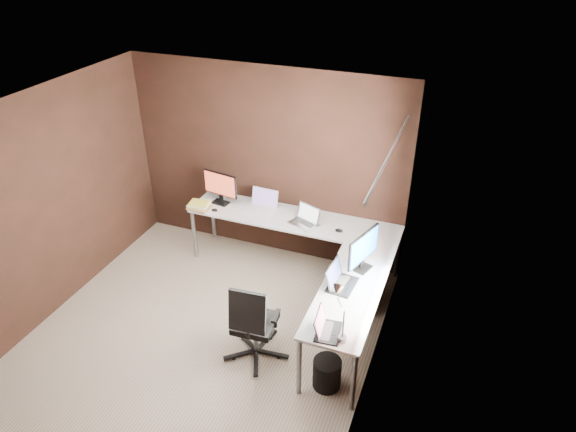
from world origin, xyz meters
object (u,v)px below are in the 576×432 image
(laptop_silver, at_px, (305,220))
(laptop_black_small, at_px, (325,328))
(drawer_pedestal, at_px, (359,279))
(monitor_left, at_px, (220,186))
(monitor_right, at_px, (363,249))
(laptop_black_big, at_px, (339,280))
(laptop_white, at_px, (263,204))
(book_stack, at_px, (199,205))
(desk_lamp, at_px, (339,306))
(wastebasket, at_px, (327,373))
(office_chair, at_px, (254,335))

(laptop_silver, relative_size, laptop_black_small, 1.20)
(laptop_black_small, bearing_deg, drawer_pedestal, -5.92)
(monitor_left, bearing_deg, monitor_right, -10.81)
(laptop_black_big, height_order, laptop_black_small, laptop_black_big)
(laptop_white, height_order, book_stack, laptop_white)
(laptop_white, height_order, laptop_black_big, same)
(laptop_black_big, height_order, book_stack, laptop_black_big)
(desk_lamp, relative_size, wastebasket, 1.68)
(laptop_black_big, height_order, desk_lamp, desk_lamp)
(laptop_silver, height_order, desk_lamp, desk_lamp)
(monitor_right, distance_m, book_stack, 2.31)
(book_stack, bearing_deg, wastebasket, -34.84)
(monitor_right, distance_m, laptop_silver, 1.10)
(laptop_white, bearing_deg, drawer_pedestal, -14.26)
(laptop_black_small, relative_size, office_chair, 0.35)
(drawer_pedestal, xyz_separation_m, laptop_black_big, (-0.06, -0.72, 0.48))
(drawer_pedestal, distance_m, desk_lamp, 1.61)
(drawer_pedestal, xyz_separation_m, desk_lamp, (0.12, -1.42, 0.76))
(laptop_silver, relative_size, book_stack, 1.41)
(laptop_silver, relative_size, wastebasket, 1.26)
(monitor_right, distance_m, laptop_black_big, 0.43)
(laptop_black_big, distance_m, desk_lamp, 0.77)
(monitor_right, bearing_deg, desk_lamp, -159.98)
(wastebasket, bearing_deg, office_chair, 172.23)
(monitor_left, bearing_deg, laptop_black_big, -20.79)
(monitor_left, xyz_separation_m, book_stack, (-0.20, -0.23, -0.20))
(laptop_black_big, relative_size, desk_lamp, 0.71)
(laptop_white, relative_size, wastebasket, 1.18)
(book_stack, bearing_deg, drawer_pedestal, -3.98)
(laptop_white, distance_m, laptop_silver, 0.65)
(laptop_black_big, bearing_deg, desk_lamp, -161.07)
(drawer_pedestal, distance_m, laptop_silver, 0.95)
(desk_lamp, bearing_deg, book_stack, 148.36)
(laptop_white, relative_size, laptop_black_small, 1.12)
(laptop_white, bearing_deg, laptop_black_big, -37.75)
(monitor_right, xyz_separation_m, laptop_white, (-1.49, 0.81, -0.20))
(laptop_white, relative_size, laptop_black_big, 0.99)
(monitor_right, bearing_deg, office_chair, 154.30)
(laptop_black_small, relative_size, book_stack, 1.18)
(monitor_right, height_order, desk_lamp, desk_lamp)
(drawer_pedestal, bearing_deg, laptop_black_big, -95.15)
(laptop_white, height_order, office_chair, laptop_white)
(drawer_pedestal, relative_size, wastebasket, 1.89)
(laptop_black_small, distance_m, office_chair, 0.94)
(laptop_black_big, xyz_separation_m, laptop_black_small, (0.07, -0.70, -0.01))
(monitor_right, relative_size, laptop_silver, 1.29)
(laptop_black_big, bearing_deg, laptop_silver, 39.46)
(desk_lamp, relative_size, office_chair, 0.56)
(laptop_silver, height_order, laptop_black_small, laptop_silver)
(laptop_black_small, bearing_deg, monitor_right, -10.54)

